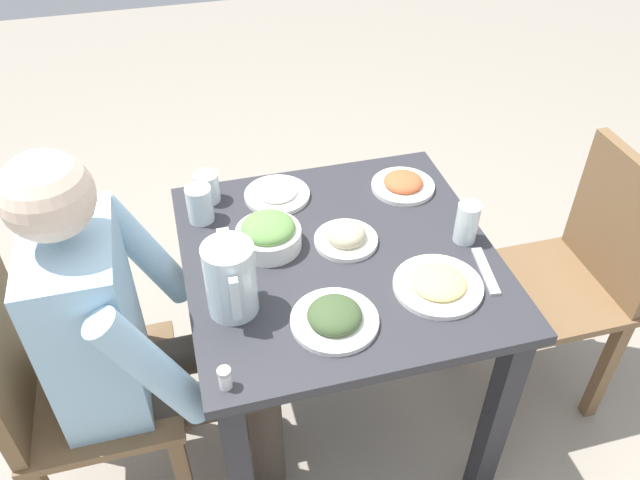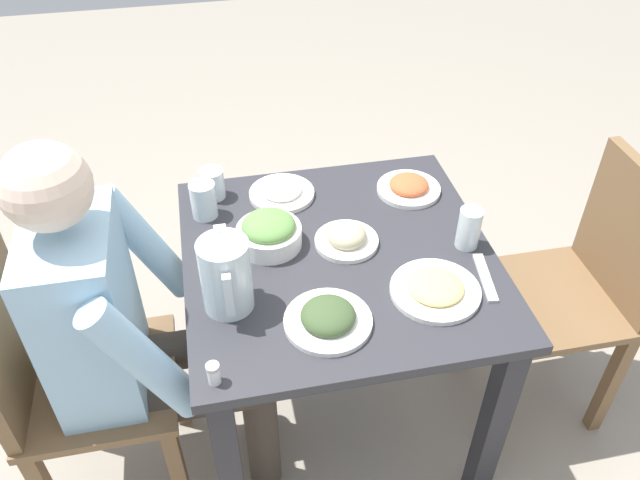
# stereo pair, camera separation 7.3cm
# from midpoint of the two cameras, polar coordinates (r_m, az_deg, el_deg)

# --- Properties ---
(ground_plane) EXTENTS (8.00, 8.00, 0.00)m
(ground_plane) POSITION_cam_midpoint_polar(r_m,az_deg,el_deg) (2.24, 0.36, -15.56)
(ground_plane) COLOR gray
(dining_table) EXTENTS (0.81, 0.81, 0.74)m
(dining_table) POSITION_cam_midpoint_polar(r_m,az_deg,el_deg) (1.77, 0.44, -4.62)
(dining_table) COLOR #2D2D33
(dining_table) RESTS_ON ground_plane
(chair_near) EXTENTS (0.40, 0.40, 0.90)m
(chair_near) POSITION_cam_midpoint_polar(r_m,az_deg,el_deg) (1.81, -22.95, -12.11)
(chair_near) COLOR brown
(chair_near) RESTS_ON ground_plane
(chair_far) EXTENTS (0.40, 0.40, 0.90)m
(chair_far) POSITION_cam_midpoint_polar(r_m,az_deg,el_deg) (2.09, 20.77, -2.82)
(chair_far) COLOR brown
(chair_far) RESTS_ON ground_plane
(diner_near) EXTENTS (0.48, 0.53, 1.19)m
(diner_near) POSITION_cam_midpoint_polar(r_m,az_deg,el_deg) (1.66, -17.32, -8.04)
(diner_near) COLOR #9EC6E0
(diner_near) RESTS_ON ground_plane
(water_pitcher) EXTENTS (0.16, 0.12, 0.19)m
(water_pitcher) POSITION_cam_midpoint_polar(r_m,az_deg,el_deg) (1.48, -9.38, -3.48)
(water_pitcher) COLOR silver
(water_pitcher) RESTS_ON dining_table
(salad_bowl) EXTENTS (0.17, 0.17, 0.09)m
(salad_bowl) POSITION_cam_midpoint_polar(r_m,az_deg,el_deg) (1.68, -5.87, 0.52)
(salad_bowl) COLOR white
(salad_bowl) RESTS_ON dining_table
(plate_rice_curry) EXTENTS (0.19, 0.19, 0.04)m
(plate_rice_curry) POSITION_cam_midpoint_polar(r_m,az_deg,el_deg) (1.91, 6.32, 4.98)
(plate_rice_curry) COLOR white
(plate_rice_curry) RESTS_ON dining_table
(plate_fries) EXTENTS (0.22, 0.22, 0.04)m
(plate_fries) POSITION_cam_midpoint_polar(r_m,az_deg,el_deg) (1.59, 9.20, -3.92)
(plate_fries) COLOR white
(plate_fries) RESTS_ON dining_table
(plate_dolmas) EXTENTS (0.21, 0.21, 0.05)m
(plate_dolmas) POSITION_cam_midpoint_polar(r_m,az_deg,el_deg) (1.49, -0.11, -6.94)
(plate_dolmas) COLOR white
(plate_dolmas) RESTS_ON dining_table
(plate_yoghurt) EXTENTS (0.19, 0.19, 0.04)m
(plate_yoghurt) POSITION_cam_midpoint_polar(r_m,az_deg,el_deg) (1.87, -4.98, 4.18)
(plate_yoghurt) COLOR white
(plate_yoghurt) RESTS_ON dining_table
(plate_beans) EXTENTS (0.17, 0.17, 0.06)m
(plate_beans) POSITION_cam_midpoint_polar(r_m,az_deg,el_deg) (1.70, 1.10, 0.28)
(plate_beans) COLOR white
(plate_beans) RESTS_ON dining_table
(water_glass_far_right) EXTENTS (0.06, 0.06, 0.11)m
(water_glass_far_right) POSITION_cam_midpoint_polar(r_m,az_deg,el_deg) (1.72, 11.77, 1.49)
(water_glass_far_right) COLOR silver
(water_glass_far_right) RESTS_ON dining_table
(water_glass_near_left) EXTENTS (0.07, 0.07, 0.09)m
(water_glass_near_left) POSITION_cam_midpoint_polar(r_m,az_deg,el_deg) (1.87, -11.14, 4.61)
(water_glass_near_left) COLOR silver
(water_glass_near_left) RESTS_ON dining_table
(water_glass_near_right) EXTENTS (0.07, 0.07, 0.11)m
(water_glass_near_right) POSITION_cam_midpoint_polar(r_m,az_deg,el_deg) (1.79, -11.83, 3.13)
(water_glass_near_right) COLOR silver
(water_glass_near_right) RESTS_ON dining_table
(salt_shaker) EXTENTS (0.03, 0.03, 0.05)m
(salt_shaker) POSITION_cam_midpoint_polar(r_m,az_deg,el_deg) (1.38, -10.01, -12.06)
(salt_shaker) COLOR white
(salt_shaker) RESTS_ON dining_table
(fork_near) EXTENTS (0.17, 0.05, 0.01)m
(fork_near) POSITION_cam_midpoint_polar(r_m,az_deg,el_deg) (1.66, 13.33, -2.72)
(fork_near) COLOR silver
(fork_near) RESTS_ON dining_table
(knife_near) EXTENTS (0.19, 0.05, 0.01)m
(knife_near) POSITION_cam_midpoint_polar(r_m,az_deg,el_deg) (1.61, -10.36, -3.97)
(knife_near) COLOR silver
(knife_near) RESTS_ON dining_table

